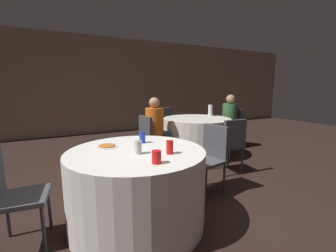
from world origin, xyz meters
TOP-DOWN VIEW (x-y plane):
  - ground_plane at (0.00, 0.00)m, footprint 16.00×16.00m
  - wall_back at (0.00, 4.92)m, footprint 16.00×0.06m
  - table_near at (-0.17, 0.07)m, footprint 1.34×1.34m
  - table_far at (1.66, 1.68)m, footprint 1.32×1.32m
  - chair_near_east at (0.89, 0.26)m, footprint 0.47×0.47m
  - chair_near_west at (-1.24, 0.20)m, footprint 0.45×0.45m
  - chair_far_south at (1.57, 0.62)m, footprint 0.43×0.44m
  - chair_far_east at (2.72, 1.82)m, footprint 0.45×0.45m
  - chair_far_west at (0.60, 1.55)m, footprint 0.45×0.45m
  - chair_far_north at (1.53, 2.75)m, footprint 0.45×0.45m
  - person_green_jacket at (2.57, 1.80)m, footprint 0.50×0.36m
  - person_orange_shirt at (0.76, 1.57)m, footprint 0.49×0.34m
  - pizza_plate_near at (-0.39, 0.32)m, footprint 0.23×0.23m
  - soda_can_blue at (-0.01, 0.31)m, footprint 0.07×0.07m
  - soda_can_red at (0.06, -0.19)m, footprint 0.07×0.07m
  - soda_can_silver at (-0.19, -0.06)m, footprint 0.07×0.07m
  - cup_near at (-0.15, -0.37)m, footprint 0.08×0.08m
  - bottle_far at (2.12, 1.85)m, footprint 0.09×0.09m

SIDE VIEW (x-z plane):
  - ground_plane at x=0.00m, z-range 0.00..0.00m
  - table_near at x=-0.17m, z-range 0.00..0.75m
  - table_far at x=1.66m, z-range 0.00..0.75m
  - chair_near_east at x=0.89m, z-range 0.09..0.97m
  - chair_near_west at x=-1.24m, z-range 0.09..0.97m
  - chair_far_south at x=1.57m, z-range 0.09..0.97m
  - chair_far_east at x=2.72m, z-range 0.09..0.97m
  - chair_far_west at x=0.60m, z-range 0.09..0.97m
  - chair_far_north at x=1.53m, z-range 0.09..0.97m
  - person_orange_shirt at x=0.76m, z-range 0.00..1.18m
  - person_green_jacket at x=2.57m, z-range 0.01..1.20m
  - pizza_plate_near at x=-0.39m, z-range 0.75..0.77m
  - cup_near at x=-0.15m, z-range 0.75..0.86m
  - soda_can_blue at x=-0.01m, z-range 0.75..0.87m
  - soda_can_red at x=0.06m, z-range 0.75..0.87m
  - soda_can_silver at x=-0.19m, z-range 0.75..0.87m
  - bottle_far at x=2.12m, z-range 0.75..0.99m
  - wall_back at x=0.00m, z-range 0.00..2.80m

